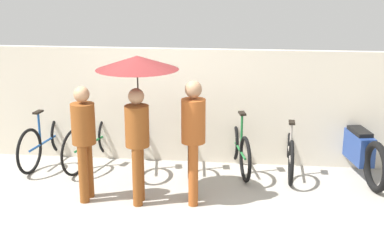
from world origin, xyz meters
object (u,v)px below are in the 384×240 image
at_px(parked_bicycle_0, 46,140).
at_px(parked_bicycle_4, 239,148).
at_px(pedestrian_center, 137,86).
at_px(parked_bicycle_5, 290,150).
at_px(parked_bicycle_1, 93,141).
at_px(parked_bicycle_2, 141,144).
at_px(parked_bicycle_3, 190,145).
at_px(pedestrian_trailing, 193,133).
at_px(pedestrian_leading, 84,135).
at_px(motorcycle, 358,149).

bearing_deg(parked_bicycle_0, parked_bicycle_4, -82.51).
bearing_deg(parked_bicycle_4, pedestrian_center, 122.48).
distance_m(parked_bicycle_0, parked_bicycle_5, 3.93).
relative_size(parked_bicycle_1, parked_bicycle_2, 1.01).
distance_m(parked_bicycle_1, parked_bicycle_5, 3.14).
xyz_separation_m(parked_bicycle_3, pedestrian_trailing, (0.21, -1.37, 0.63)).
distance_m(parked_bicycle_2, parked_bicycle_3, 0.79).
xyz_separation_m(parked_bicycle_3, pedestrian_center, (-0.53, -1.36, 1.25)).
distance_m(parked_bicycle_1, pedestrian_trailing, 2.30).
bearing_deg(parked_bicycle_5, parked_bicycle_0, 91.60).
xyz_separation_m(parked_bicycle_2, parked_bicycle_4, (1.57, 0.01, -0.01)).
height_order(parked_bicycle_0, parked_bicycle_1, parked_bicycle_1).
xyz_separation_m(parked_bicycle_2, pedestrian_center, (0.26, -1.30, 1.23)).
bearing_deg(parked_bicycle_5, pedestrian_leading, 117.65).
relative_size(parked_bicycle_0, pedestrian_center, 0.89).
height_order(parked_bicycle_4, pedestrian_leading, pedestrian_leading).
distance_m(parked_bicycle_0, parked_bicycle_3, 2.36).
distance_m(parked_bicycle_5, motorcycle, 1.03).
height_order(parked_bicycle_5, pedestrian_center, pedestrian_center).
distance_m(parked_bicycle_3, pedestrian_center, 1.92).
xyz_separation_m(parked_bicycle_3, pedestrian_leading, (-1.26, -1.43, 0.57)).
relative_size(parked_bicycle_2, parked_bicycle_5, 1.00).
relative_size(parked_bicycle_1, pedestrian_center, 0.89).
distance_m(parked_bicycle_0, pedestrian_leading, 1.85).
height_order(parked_bicycle_3, pedestrian_center, pedestrian_center).
bearing_deg(parked_bicycle_0, parked_bicycle_1, -81.62).
xyz_separation_m(parked_bicycle_3, motorcycle, (2.61, -0.06, 0.05)).
relative_size(parked_bicycle_0, parked_bicycle_5, 1.01).
bearing_deg(parked_bicycle_5, parked_bicycle_2, 91.96).
relative_size(parked_bicycle_3, parked_bicycle_5, 0.96).
xyz_separation_m(parked_bicycle_3, parked_bicycle_4, (0.79, -0.05, 0.01)).
relative_size(parked_bicycle_1, parked_bicycle_5, 1.01).
height_order(parked_bicycle_0, pedestrian_center, pedestrian_center).
distance_m(parked_bicycle_3, parked_bicycle_4, 0.79).
bearing_deg(parked_bicycle_0, parked_bicycle_2, -82.96).
bearing_deg(parked_bicycle_1, parked_bicycle_3, -74.36).
relative_size(parked_bicycle_2, motorcycle, 0.87).
bearing_deg(parked_bicycle_2, parked_bicycle_4, -98.79).
bearing_deg(parked_bicycle_4, parked_bicycle_2, 77.99).
xyz_separation_m(parked_bicycle_0, parked_bicycle_4, (3.14, 0.00, -0.01)).
height_order(parked_bicycle_5, pedestrian_trailing, pedestrian_trailing).
xyz_separation_m(parked_bicycle_5, pedestrian_center, (-2.10, -1.32, 1.25)).
height_order(parked_bicycle_0, parked_bicycle_5, parked_bicycle_5).
relative_size(parked_bicycle_3, motorcycle, 0.84).
relative_size(parked_bicycle_4, motorcycle, 0.81).
distance_m(parked_bicycle_2, parked_bicycle_4, 1.57).
height_order(parked_bicycle_0, parked_bicycle_4, parked_bicycle_0).
bearing_deg(pedestrian_leading, pedestrian_trailing, 7.18).
distance_m(parked_bicycle_1, parked_bicycle_2, 0.78).
xyz_separation_m(parked_bicycle_4, motorcycle, (1.82, -0.01, 0.05)).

